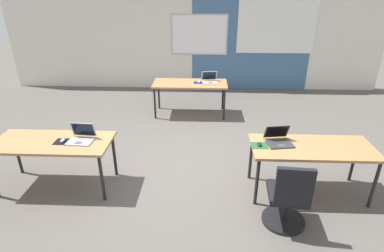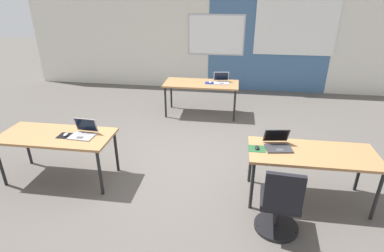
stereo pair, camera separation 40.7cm
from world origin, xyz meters
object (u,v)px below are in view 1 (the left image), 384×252
Objects in this scene: desk_near_left at (52,145)px; mouse_near_right_inner at (259,144)px; mouse_near_left_inner at (63,140)px; laptop_near_left_inner at (81,137)px; mouse_far_right at (199,82)px; laptop_far_right at (210,80)px; desk_near_right at (312,150)px; desk_far_center at (190,85)px; laptop_near_right_inner at (279,140)px; chair_near_right_inner at (288,200)px.

desk_near_left is 15.48× the size of mouse_near_right_inner.
mouse_near_left_inner reaches higher than desk_near_left.
laptop_near_left_inner reaches higher than desk_near_left.
mouse_near_right_inner reaches higher than desk_near_left.
mouse_far_right is 3.34m from mouse_near_left_inner.
laptop_near_left_inner is (-1.77, -2.83, 0.00)m from laptop_far_right.
desk_near_right is 0.70m from mouse_near_right_inner.
laptop_near_left_inner is 0.25m from mouse_near_left_inner.
mouse_near_right_inner is 2.64m from mouse_near_left_inner.
desk_near_left is 15.61× the size of mouse_near_left_inner.
mouse_far_right is at bearing 118.94° from desk_near_right.
mouse_near_right_inner is 1.01× the size of mouse_near_left_inner.
mouse_far_right is (0.19, 0.02, 0.08)m from desk_far_center.
laptop_near_right_inner is 0.41× the size of chair_near_right_inner.
desk_near_left is at bearing 179.82° from mouse_near_right_inner.
laptop_near_right_inner is (0.89, -2.79, -0.00)m from laptop_far_right.
mouse_near_left_inner is at bearing 172.71° from laptop_near_right_inner.
laptop_far_right reaches higher than laptop_near_right_inner.
mouse_near_left_inner reaches higher than desk_near_right.
laptop_far_right reaches higher than desk_near_left.
mouse_near_left_inner is (-2.02, -2.88, -0.03)m from laptop_far_right.
mouse_near_right_inner is at bearing -179.27° from desk_near_right.
chair_near_right_inner reaches higher than mouse_near_left_inner.
laptop_near_right_inner is 0.28m from mouse_near_right_inner.
desk_near_left is 1.00× the size of desk_near_right.
mouse_near_left_inner is (-0.24, -0.04, -0.03)m from laptop_near_left_inner.
desk_far_center is (-1.75, 2.80, 0.00)m from desk_near_right.
desk_near_right is 3.10m from laptop_near_left_inner.
laptop_near_right_inner is 3.67× the size of mouse_near_left_inner.
mouse_far_right and mouse_near_right_inner have the same top height.
mouse_near_right_inner is at bearing 0.05° from mouse_near_left_inner.
desk_near_right is 15.61× the size of mouse_near_left_inner.
desk_far_center is 3.23m from mouse_near_left_inner.
laptop_far_right is 1.06× the size of laptop_near_left_inner.
mouse_near_left_inner is (-1.59, -2.81, 0.08)m from desk_far_center.
desk_near_left is 4.34× the size of laptop_far_right.
laptop_far_right reaches higher than desk_near_right.
mouse_far_right is (1.94, 2.82, 0.08)m from desk_near_left.
desk_far_center is 3.08m from laptop_near_left_inner.
mouse_near_right_inner is at bearing -85.42° from laptop_far_right.
desk_near_left is at bearing 176.12° from mouse_near_left_inner.
laptop_far_right reaches higher than mouse_near_right_inner.
laptop_near_left_inner is at bearing -115.94° from desk_far_center.
laptop_near_left_inner is at bearing 171.91° from laptop_near_right_inner.
desk_far_center is 14.92× the size of mouse_far_right.
mouse_far_right is 1.04× the size of mouse_near_right_inner.
mouse_near_right_inner is (0.62, -2.88, -0.03)m from laptop_far_right.
mouse_near_right_inner reaches higher than desk_far_center.
desk_near_right is 3.30m from desk_far_center.
desk_near_left is 4.62× the size of laptop_near_left_inner.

